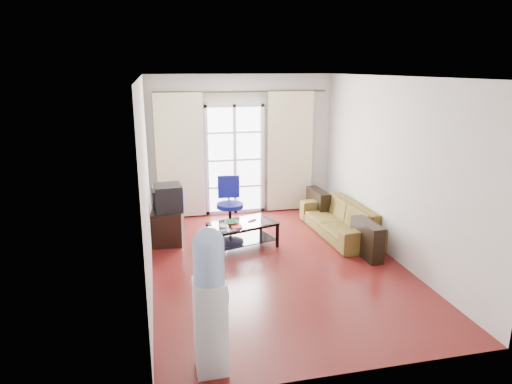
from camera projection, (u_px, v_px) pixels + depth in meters
floor at (276, 263)px, 6.80m from camera, size 5.20×5.20×0.00m
ceiling at (278, 77)px, 6.08m from camera, size 5.20×5.20×0.00m
wall_back at (242, 145)px, 8.88m from camera, size 3.60×0.02×2.70m
wall_front at (355, 241)px, 3.99m from camera, size 3.60×0.02×2.70m
wall_left at (146, 182)px, 6.06m from camera, size 0.02×5.20×2.70m
wall_right at (393, 169)px, 6.82m from camera, size 0.02×5.20×2.70m
french_door at (235, 160)px, 8.87m from camera, size 1.16×0.06×2.15m
curtain_rod at (242, 92)px, 8.52m from camera, size 3.30×0.04×0.04m
curtain_left at (180, 157)px, 8.55m from camera, size 0.90×0.07×2.35m
curtain_right at (290, 152)px, 9.01m from camera, size 0.90×0.07×2.35m
radiator at (282, 194)px, 9.23m from camera, size 0.64×0.12×0.64m
sofa at (339, 219)px, 7.88m from camera, size 1.98×0.92×0.56m
coffee_table at (243, 232)px, 7.32m from camera, size 1.16×0.87×0.42m
bowl at (231, 223)px, 7.20m from camera, size 0.22×0.22×0.05m
book at (231, 227)px, 7.07m from camera, size 0.20×0.24×0.02m
remote at (252, 220)px, 7.37m from camera, size 0.16×0.13×0.02m
tv_stand at (168, 225)px, 7.62m from camera, size 0.59×0.80×0.55m
crt_tv at (167, 198)px, 7.42m from camera, size 0.51×0.51×0.43m
task_chair at (230, 215)px, 8.06m from camera, size 0.71×0.71×0.97m
water_cooler at (210, 299)px, 4.20m from camera, size 0.32×0.30×1.46m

